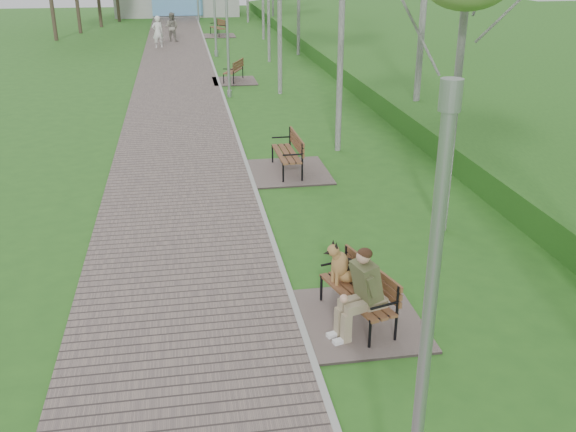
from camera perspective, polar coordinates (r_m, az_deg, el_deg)
ground at (r=8.42m, az=3.49°, el=-16.27°), size 120.00×120.00×0.00m
walkway at (r=28.35m, az=-9.85°, el=11.72°), size 3.50×67.00×0.04m
kerb at (r=28.39m, az=-6.24°, el=11.94°), size 0.10×67.00×0.05m
embankment at (r=30.10m, az=17.90°, el=11.57°), size 14.00×70.00×1.60m
bench_main at (r=9.73m, az=5.93°, el=-7.16°), size 1.88×2.08×1.64m
bench_second at (r=16.28m, az=-0.10°, el=4.65°), size 2.01×2.23×1.23m
bench_third at (r=28.04m, az=-4.86°, el=12.24°), size 1.82×2.03×1.12m
bench_far at (r=43.25m, az=-6.22°, el=15.93°), size 2.06×2.28×1.26m
lamp_post_near at (r=5.42m, az=11.89°, el=-13.90°), size 0.17×0.17×4.50m
lamp_post_second at (r=24.74m, az=-5.38°, el=15.18°), size 0.17×0.17×4.42m
lamp_post_third at (r=34.60m, az=-6.55°, el=17.96°), size 0.21×0.21×5.30m
pedestrian_near at (r=38.28m, az=-11.51°, el=15.73°), size 0.75×0.62×1.77m
pedestrian_far at (r=40.80m, az=-10.28°, el=16.18°), size 1.02×0.93×1.72m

